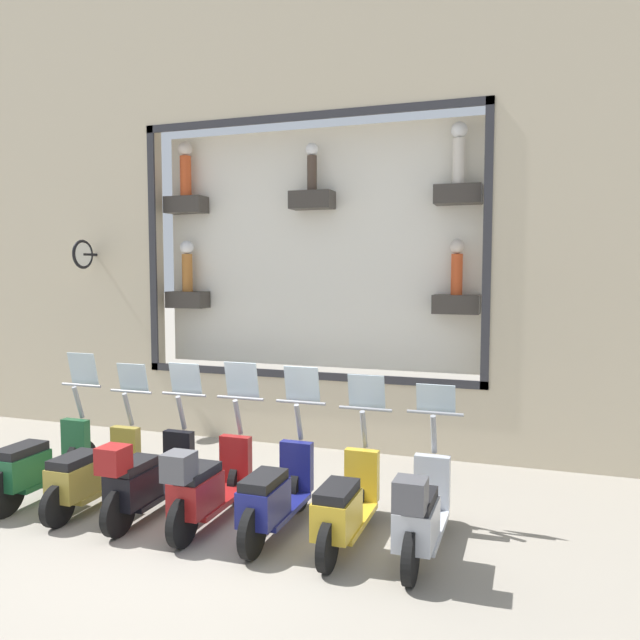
# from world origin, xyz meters

# --- Properties ---
(ground_plane) EXTENTS (120.00, 120.00, 0.00)m
(ground_plane) POSITION_xyz_m (0.00, 0.00, 0.00)
(ground_plane) COLOR gray
(building_facade) EXTENTS (1.17, 36.00, 9.30)m
(building_facade) POSITION_xyz_m (3.60, 0.00, 4.74)
(building_facade) COLOR beige
(building_facade) RESTS_ON ground_plane
(scooter_silver_0) EXTENTS (1.80, 0.61, 1.56)m
(scooter_silver_0) POSITION_xyz_m (0.12, -2.39, 0.47)
(scooter_silver_0) COLOR black
(scooter_silver_0) RESTS_ON ground_plane
(scooter_yellow_1) EXTENTS (1.79, 0.60, 1.63)m
(scooter_yellow_1) POSITION_xyz_m (0.18, -1.62, 0.42)
(scooter_yellow_1) COLOR black
(scooter_yellow_1) RESTS_ON ground_plane
(scooter_navy_2) EXTENTS (1.80, 0.60, 1.68)m
(scooter_navy_2) POSITION_xyz_m (0.18, -0.85, 0.44)
(scooter_navy_2) COLOR black
(scooter_navy_2) RESTS_ON ground_plane
(scooter_red_3) EXTENTS (1.80, 0.61, 1.69)m
(scooter_red_3) POSITION_xyz_m (0.12, -0.08, 0.48)
(scooter_red_3) COLOR black
(scooter_red_3) RESTS_ON ground_plane
(scooter_black_4) EXTENTS (1.80, 0.60, 1.64)m
(scooter_black_4) POSITION_xyz_m (0.12, 0.69, 0.47)
(scooter_black_4) COLOR black
(scooter_black_4) RESTS_ON ground_plane
(scooter_olive_5) EXTENTS (1.79, 0.60, 1.60)m
(scooter_olive_5) POSITION_xyz_m (0.18, 1.47, 0.42)
(scooter_olive_5) COLOR black
(scooter_olive_5) RESTS_ON ground_plane
(scooter_green_6) EXTENTS (1.81, 0.61, 1.70)m
(scooter_green_6) POSITION_xyz_m (0.18, 2.24, 0.45)
(scooter_green_6) COLOR black
(scooter_green_6) RESTS_ON ground_plane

